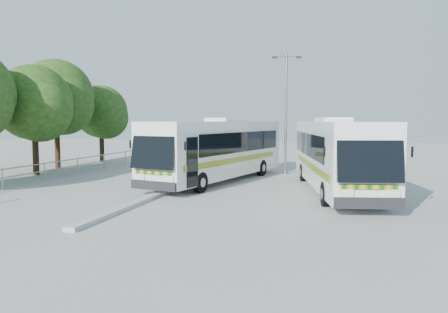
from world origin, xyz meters
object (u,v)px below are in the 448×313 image
(tree_far_d, at_px, (57,97))
(lamppost, at_px, (286,108))
(coach_main, at_px, (219,149))
(tree_far_c, at_px, (35,103))
(coach_adjacent, at_px, (336,153))
(tree_far_e, at_px, (102,112))

(tree_far_d, height_order, lamppost, tree_far_d)
(lamppost, bearing_deg, coach_main, -138.83)
(lamppost, bearing_deg, tree_far_c, -175.49)
(lamppost, bearing_deg, coach_adjacent, -75.86)
(tree_far_c, height_order, coach_adjacent, tree_far_c)
(tree_far_e, bearing_deg, tree_far_c, -86.46)
(tree_far_d, height_order, coach_adjacent, tree_far_d)
(tree_far_e, xyz_separation_m, lamppost, (14.63, -3.72, 0.09))
(coach_main, bearing_deg, tree_far_c, -165.14)
(tree_far_e, height_order, coach_adjacent, tree_far_e)
(tree_far_c, relative_size, lamppost, 0.90)
(tree_far_e, height_order, coach_main, tree_far_e)
(tree_far_e, distance_m, lamppost, 15.09)
(lamppost, bearing_deg, tree_far_e, 152.64)
(tree_far_d, relative_size, lamppost, 1.02)
(tree_far_c, xyz_separation_m, coach_main, (11.11, 0.30, -2.51))
(tree_far_c, xyz_separation_m, tree_far_e, (-0.51, 8.20, -0.37))
(tree_far_d, xyz_separation_m, coach_adjacent, (18.34, -5.10, -3.07))
(tree_far_c, xyz_separation_m, lamppost, (14.12, 4.48, -0.28))
(tree_far_d, distance_m, coach_main, 13.13)
(tree_far_c, distance_m, tree_far_d, 3.93)
(tree_far_c, distance_m, coach_adjacent, 17.39)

